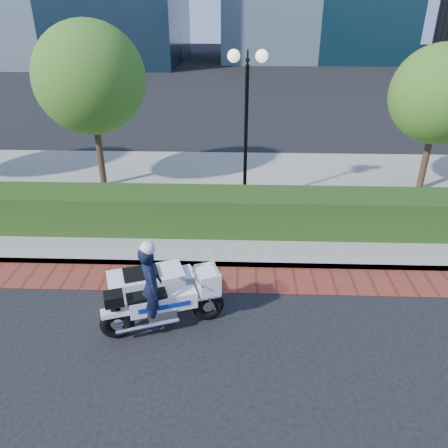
{
  "coord_description": "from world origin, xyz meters",
  "views": [
    {
      "loc": [
        0.82,
        -6.42,
        5.43
      ],
      "look_at": [
        0.51,
        2.21,
        1.0
      ],
      "focal_mm": 35.0,
      "sensor_mm": 36.0,
      "label": 1
    }
  ],
  "objects_px": {
    "lamppost": "(247,106)",
    "tree_c": "(440,95)",
    "police_motorcycle": "(155,290)",
    "tree_b": "(90,79)"
  },
  "relations": [
    {
      "from": "lamppost",
      "to": "tree_c",
      "type": "height_order",
      "value": "tree_c"
    },
    {
      "from": "lamppost",
      "to": "police_motorcycle",
      "type": "bearing_deg",
      "value": -108.78
    },
    {
      "from": "lamppost",
      "to": "police_motorcycle",
      "type": "xyz_separation_m",
      "value": [
        -1.71,
        -5.02,
        -2.32
      ]
    },
    {
      "from": "lamppost",
      "to": "police_motorcycle",
      "type": "height_order",
      "value": "lamppost"
    },
    {
      "from": "tree_c",
      "to": "lamppost",
      "type": "bearing_deg",
      "value": -166.7
    },
    {
      "from": "lamppost",
      "to": "police_motorcycle",
      "type": "relative_size",
      "value": 1.79
    },
    {
      "from": "lamppost",
      "to": "tree_b",
      "type": "distance_m",
      "value": 4.71
    },
    {
      "from": "tree_b",
      "to": "tree_c",
      "type": "distance_m",
      "value": 10.01
    },
    {
      "from": "lamppost",
      "to": "tree_c",
      "type": "xyz_separation_m",
      "value": [
        5.5,
        1.3,
        0.09
      ]
    },
    {
      "from": "tree_b",
      "to": "tree_c",
      "type": "bearing_deg",
      "value": -0.0
    }
  ]
}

